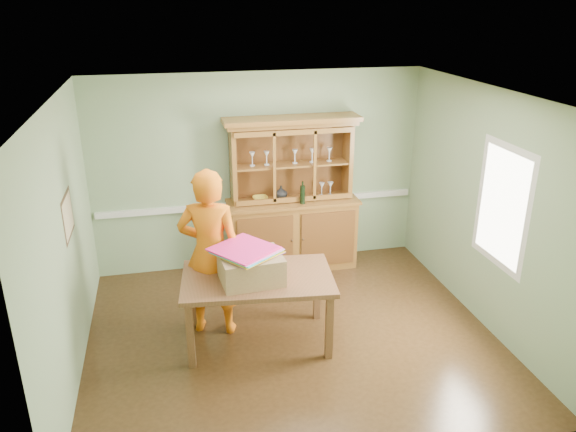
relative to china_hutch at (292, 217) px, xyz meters
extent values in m
plane|color=#462D16|center=(-0.41, -1.76, -0.75)|extent=(4.50, 4.50, 0.00)
plane|color=white|center=(-0.41, -1.76, 1.95)|extent=(4.50, 4.50, 0.00)
plane|color=gray|center=(-0.41, 0.24, 0.60)|extent=(4.50, 0.00, 4.50)
plane|color=gray|center=(-2.66, -1.76, 0.60)|extent=(0.00, 4.00, 4.00)
plane|color=gray|center=(1.84, -1.76, 0.60)|extent=(0.00, 4.00, 4.00)
plane|color=gray|center=(-0.41, -3.76, 0.60)|extent=(4.50, 0.00, 4.50)
cube|color=silver|center=(-0.41, 0.22, 0.15)|extent=(4.41, 0.05, 0.08)
cube|color=#362515|center=(-2.64, -1.46, 0.80)|extent=(0.03, 0.60, 0.46)
cube|color=tan|center=(-2.63, -1.46, 0.80)|extent=(0.01, 0.52, 0.38)
cube|color=silver|center=(1.82, -2.06, 0.75)|extent=(0.03, 0.96, 1.36)
cube|color=white|center=(1.82, -2.06, 0.75)|extent=(0.01, 0.80, 1.20)
cube|color=brown|center=(0.00, -0.02, -0.27)|extent=(1.73, 0.53, 0.96)
cube|color=brown|center=(0.00, -0.03, 0.23)|extent=(1.79, 0.59, 0.04)
cube|color=brown|center=(0.00, 0.22, 0.76)|extent=(1.64, 0.04, 1.01)
cube|color=brown|center=(-0.79, 0.06, 0.76)|extent=(0.06, 0.37, 1.01)
cube|color=brown|center=(0.79, 0.06, 0.76)|extent=(0.06, 0.37, 1.01)
cube|color=brown|center=(0.00, 0.06, 1.29)|extent=(1.73, 0.42, 0.06)
cube|color=brown|center=(0.00, 0.04, 1.35)|extent=(1.81, 0.46, 0.06)
cube|color=brown|center=(0.00, 0.06, 0.73)|extent=(1.52, 0.32, 0.02)
imported|color=#B2B2B7|center=(-0.14, 0.06, 0.34)|extent=(0.18, 0.18, 0.18)
imported|color=gold|center=(-0.43, 0.06, 0.28)|extent=(0.21, 0.21, 0.05)
cylinder|color=black|center=(0.10, -0.19, 0.41)|extent=(0.07, 0.07, 0.31)
cube|color=brown|center=(-0.79, -1.75, 0.03)|extent=(1.70, 1.13, 0.05)
cube|color=brown|center=(-1.54, -2.06, -0.37)|extent=(0.08, 0.08, 0.75)
cube|color=brown|center=(-1.46, -1.28, -0.37)|extent=(0.08, 0.08, 0.75)
cube|color=brown|center=(-0.12, -2.22, -0.37)|extent=(0.08, 0.08, 0.75)
cube|color=brown|center=(-0.03, -1.43, -0.37)|extent=(0.08, 0.08, 0.75)
cube|color=#9E8251|center=(-0.87, -1.83, 0.20)|extent=(0.67, 0.55, 0.29)
cube|color=#5923EA|center=(-0.91, -1.78, 0.35)|extent=(0.77, 0.77, 0.01)
cube|color=yellow|center=(-0.91, -1.78, 0.36)|extent=(0.77, 0.77, 0.01)
cube|color=green|center=(-0.91, -1.78, 0.37)|extent=(0.77, 0.77, 0.01)
cube|color=#2DBDD7|center=(-0.91, -1.78, 0.38)|extent=(0.77, 0.77, 0.01)
cube|color=#F072CC|center=(-0.91, -1.78, 0.39)|extent=(0.77, 0.77, 0.01)
cube|color=#EA237B|center=(-0.91, -1.78, 0.40)|extent=(0.77, 0.77, 0.01)
cube|color=#ED247E|center=(-0.91, -1.78, 0.41)|extent=(0.77, 0.77, 0.01)
imported|color=orange|center=(-1.25, -1.40, 0.22)|extent=(0.81, 0.64, 1.93)
camera|label=1|loc=(-1.64, -7.02, 2.85)|focal=35.00mm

